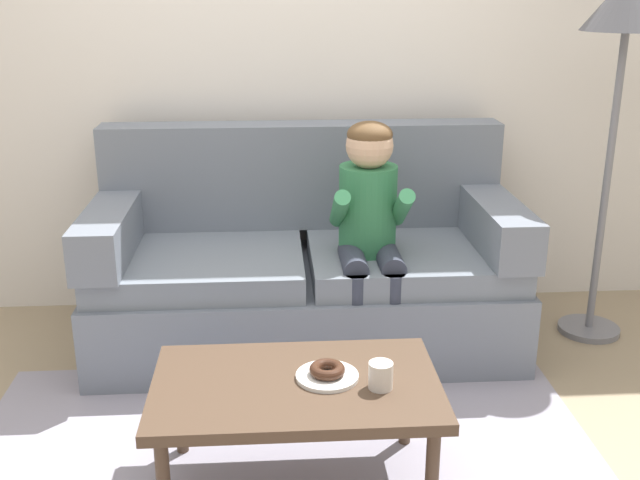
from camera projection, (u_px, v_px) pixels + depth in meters
name	position (u px, v px, depth m)	size (l,w,h in m)	color
ground	(283.00, 437.00, 2.92)	(10.00, 10.00, 0.00)	#9E896B
wall_back	(272.00, 39.00, 3.80)	(8.00, 0.10, 2.80)	silver
area_rug	(284.00, 476.00, 2.68)	(2.34, 1.66, 0.01)	#9993A3
couch	(305.00, 270.00, 3.62)	(1.96, 0.90, 1.02)	slate
coffee_table	(296.00, 393.00, 2.51)	(0.95, 0.59, 0.42)	#4C3828
person_child	(370.00, 221.00, 3.34)	(0.34, 0.58, 1.10)	#337A4C
plate	(327.00, 376.00, 2.52)	(0.21, 0.21, 0.01)	white
donut	(327.00, 369.00, 2.51)	(0.12, 0.12, 0.04)	#422619
mug	(381.00, 375.00, 2.44)	(0.08, 0.08, 0.09)	silver
toy_controller	(207.00, 423.00, 2.97)	(0.23, 0.09, 0.05)	blue
floor_lamp	(626.00, 30.00, 3.34)	(0.40, 0.40, 1.73)	slate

